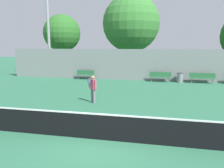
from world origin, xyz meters
TOP-DOWN VIEW (x-y plane):
  - ground_plane at (0.00, 0.00)m, footprint 100.00×100.00m
  - tennis_net at (0.00, 0.00)m, footprint 10.18×0.09m
  - tennis_player at (-1.73, 4.80)m, footprint 0.54×0.52m
  - bench_courtside_near at (2.11, 13.18)m, footprint 1.93×0.40m
  - bench_courtside_far at (-5.07, 13.17)m, footprint 1.75×0.40m
  - bench_by_gate at (5.71, 13.18)m, footprint 2.18×0.40m
  - light_pole_far_right at (-9.27, 14.17)m, footprint 0.90×0.60m
  - trash_bin at (3.85, 13.18)m, footprint 0.53×0.53m
  - back_fence at (0.00, 13.69)m, footprint 25.96×0.06m
  - tree_green_tall at (-10.07, 19.18)m, footprint 4.60×4.60m
  - tree_dark_dense at (-1.37, 19.18)m, footprint 6.62×6.62m

SIDE VIEW (x-z plane):
  - ground_plane at x=0.00m, z-range 0.00..0.00m
  - trash_bin at x=3.85m, z-range 0.00..0.87m
  - tennis_net at x=0.00m, z-range 0.01..0.97m
  - bench_courtside_far at x=-5.07m, z-range 0.11..1.00m
  - bench_courtside_near at x=2.11m, z-range 0.12..1.00m
  - bench_by_gate at x=5.71m, z-range 0.12..1.00m
  - tennis_player at x=-1.73m, z-range 0.10..1.68m
  - back_fence at x=0.00m, z-range 0.00..2.94m
  - tree_green_tall at x=-10.07m, z-range 1.22..8.31m
  - tree_dark_dense at x=-1.37m, z-range 1.24..10.35m
  - light_pole_far_right at x=-9.27m, z-range 0.74..10.98m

